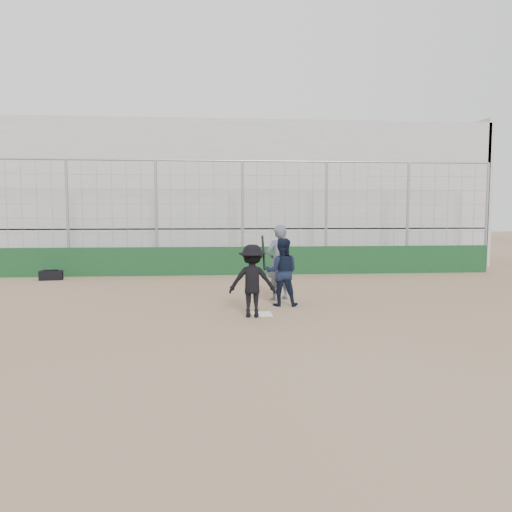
{
  "coord_description": "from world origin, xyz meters",
  "views": [
    {
      "loc": [
        -1.02,
        -10.6,
        2.2
      ],
      "look_at": [
        0.0,
        1.4,
        1.15
      ],
      "focal_mm": 35.0,
      "sensor_mm": 36.0,
      "label": 1
    }
  ],
  "objects": [
    {
      "name": "ground",
      "position": [
        0.0,
        0.0,
        0.0
      ],
      "size": [
        90.0,
        90.0,
        0.0
      ],
      "primitive_type": "plane",
      "color": "brown",
      "rests_on": "ground"
    },
    {
      "name": "home_plate",
      "position": [
        0.0,
        0.0,
        0.01
      ],
      "size": [
        0.44,
        0.44,
        0.02
      ],
      "primitive_type": "cube",
      "color": "white",
      "rests_on": "ground"
    },
    {
      "name": "backstop",
      "position": [
        0.0,
        7.0,
        0.96
      ],
      "size": [
        18.1,
        0.25,
        4.04
      ],
      "color": "#103519",
      "rests_on": "ground"
    },
    {
      "name": "bleachers",
      "position": [
        0.0,
        11.95,
        2.92
      ],
      "size": [
        20.25,
        6.7,
        6.98
      ],
      "color": "#A1A1A1",
      "rests_on": "ground"
    },
    {
      "name": "batter_at_plate",
      "position": [
        -0.21,
        -0.21,
        0.77
      ],
      "size": [
        1.05,
        0.78,
        1.71
      ],
      "color": "black",
      "rests_on": "ground"
    },
    {
      "name": "catcher_crouched",
      "position": [
        0.57,
        0.95,
        0.54
      ],
      "size": [
        0.87,
        0.73,
        1.09
      ],
      "color": "black",
      "rests_on": "ground"
    },
    {
      "name": "umpire",
      "position": [
        0.61,
        1.82,
        0.85
      ],
      "size": [
        0.82,
        0.7,
        1.71
      ],
      "primitive_type": "imported",
      "rotation": [
        0.0,
        0.0,
        3.57
      ],
      "color": "#4B5160",
      "rests_on": "ground"
    },
    {
      "name": "equipment_bag",
      "position": [
        -6.33,
        6.08,
        0.16
      ],
      "size": [
        0.76,
        0.4,
        0.35
      ],
      "color": "black",
      "rests_on": "ground"
    }
  ]
}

